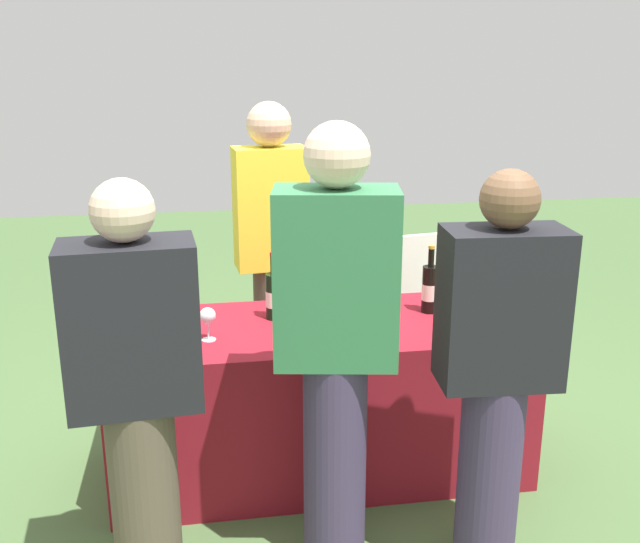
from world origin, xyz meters
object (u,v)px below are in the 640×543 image
wine_glass_1 (208,317)px  guest_0 (137,390)px  guest_1 (336,342)px  wine_bottle_2 (317,287)px  wine_bottle_4 (430,288)px  wine_glass_0 (166,329)px  wine_bottle_5 (471,285)px  wine_glass_2 (288,317)px  menu_board (400,307)px  wine_bottle_3 (372,285)px  wine_bottle_1 (274,295)px  server_pouring (271,249)px  wine_bottle_0 (158,294)px  guest_2 (497,367)px

wine_glass_1 → guest_0: (-0.25, -0.63, -0.02)m
guest_1 → wine_bottle_2: bearing=95.4°
guest_1 → wine_bottle_4: bearing=61.2°
wine_bottle_2 → wine_glass_0: (-0.69, -0.37, -0.03)m
wine_bottle_5 → guest_1: size_ratio=0.19×
wine_glass_2 → menu_board: (0.81, 1.13, -0.39)m
wine_bottle_3 → wine_bottle_4: 0.27m
guest_1 → wine_bottle_3: bearing=78.1°
wine_glass_1 → wine_bottle_1: bearing=35.9°
wine_bottle_2 → wine_glass_1: 0.59m
wine_bottle_5 → wine_bottle_3: bearing=171.7°
wine_bottle_1 → wine_bottle_5: bearing=-0.0°
wine_bottle_1 → wine_bottle_3: bearing=8.1°
wine_bottle_2 → server_pouring: 0.47m
wine_bottle_0 → guest_2: (1.25, -0.94, -0.03)m
wine_bottle_5 → server_pouring: 1.04m
wine_bottle_4 → wine_glass_2: 0.75m
wine_bottle_1 → guest_2: bearing=-50.3°
wine_bottle_1 → menu_board: (0.84, 0.85, -0.40)m
wine_glass_1 → server_pouring: server_pouring is taller
wine_bottle_5 → guest_0: size_ratio=0.21×
wine_glass_1 → menu_board: (1.15, 1.07, -0.40)m
wine_glass_0 → guest_2: bearing=-25.4°
wine_glass_0 → guest_2: 1.33m
wine_bottle_2 → wine_bottle_0: bearing=179.7°
wine_bottle_2 → guest_2: (0.51, -0.94, -0.03)m
wine_bottle_2 → menu_board: size_ratio=0.37×
wine_bottle_3 → menu_board: bearing=64.9°
wine_bottle_4 → wine_glass_2: bearing=-160.6°
wine_bottle_2 → wine_glass_0: wine_bottle_2 is taller
wine_glass_0 → guest_0: guest_0 is taller
wine_bottle_0 → wine_bottle_1: 0.53m
guest_1 → menu_board: 1.82m
wine_glass_0 → wine_glass_1: wine_glass_1 is taller
server_pouring → guest_1: bearing=89.4°
wine_bottle_1 → wine_bottle_2: bearing=18.4°
wine_bottle_1 → guest_1: bearing=-79.1°
menu_board → guest_2: bearing=-102.9°
wine_glass_2 → wine_bottle_1: bearing=96.2°
wine_bottle_4 → menu_board: size_ratio=0.37×
wine_bottle_0 → wine_bottle_5: wine_bottle_0 is taller
wine_glass_0 → wine_glass_1: size_ratio=0.89×
guest_2 → guest_1: bearing=173.6°
wine_glass_1 → guest_0: size_ratio=0.10×
wine_bottle_0 → guest_2: guest_2 is taller
wine_bottle_2 → server_pouring: server_pouring is taller
wine_bottle_4 → server_pouring: (-0.70, 0.53, 0.08)m
wine_bottle_5 → guest_1: bearing=-136.2°
wine_bottle_2 → wine_glass_0: bearing=-151.6°
guest_2 → menu_board: bearing=89.9°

